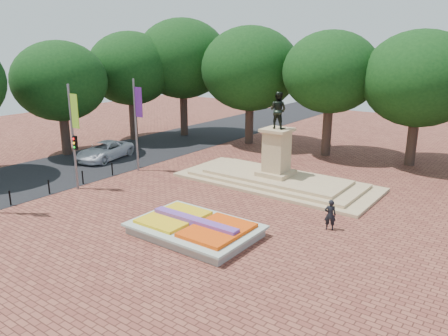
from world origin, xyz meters
name	(u,v)px	position (x,y,z in m)	size (l,w,h in m)	color
ground	(204,218)	(0.00, 0.00, 0.00)	(90.00, 90.00, 0.00)	brown
asphalt_street	(103,159)	(-15.00, 5.00, 0.01)	(9.00, 90.00, 0.02)	black
flower_bed	(195,228)	(1.03, -2.00, 0.38)	(6.30, 4.30, 0.91)	gray
monument	(276,171)	(0.00, 8.00, 0.88)	(14.00, 6.00, 6.40)	tan
tree_row_back	(365,79)	(2.33, 18.00, 6.67)	(44.80, 8.80, 10.43)	#33241C
tree_row_street	(61,81)	(-19.50, 4.67, 6.39)	(8.40, 25.40, 9.98)	#33241C
banner_poles	(70,133)	(-10.08, -1.31, 3.88)	(0.88, 11.17, 7.00)	slate
bollard_row	(66,182)	(-10.70, -1.50, 0.53)	(0.12, 13.12, 0.98)	black
van	(105,151)	(-14.94, 5.16, 0.75)	(2.50, 5.41, 1.50)	white
pedestrian	(330,215)	(6.29, 2.72, 0.83)	(0.61, 0.40, 1.67)	black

